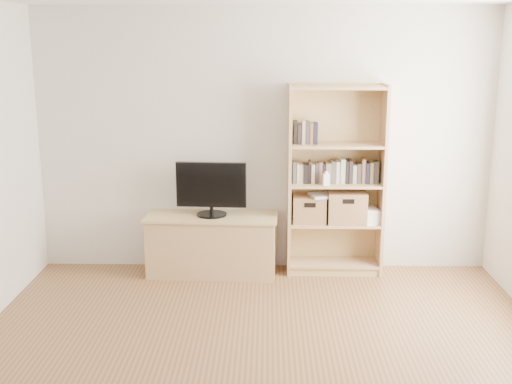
{
  "coord_description": "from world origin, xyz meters",
  "views": [
    {
      "loc": [
        0.03,
        -3.78,
        2.29
      ],
      "look_at": [
        -0.07,
        1.9,
        0.92
      ],
      "focal_mm": 45.0,
      "sensor_mm": 36.0,
      "label": 1
    }
  ],
  "objects_px": {
    "television": "(211,189)",
    "basket_right": "(347,207)",
    "tv_stand": "(212,246)",
    "laptop": "(327,195)",
    "baby_monitor": "(326,179)",
    "basket_left": "(310,209)",
    "bookshelf": "(336,181)"
  },
  "relations": [
    {
      "from": "laptop",
      "to": "baby_monitor",
      "type": "bearing_deg",
      "value": -117.72
    },
    {
      "from": "basket_right",
      "to": "bookshelf",
      "type": "bearing_deg",
      "value": 178.02
    },
    {
      "from": "tv_stand",
      "to": "television",
      "type": "bearing_deg",
      "value": 0.0
    },
    {
      "from": "basket_right",
      "to": "baby_monitor",
      "type": "bearing_deg",
      "value": -155.03
    },
    {
      "from": "tv_stand",
      "to": "basket_right",
      "type": "height_order",
      "value": "basket_right"
    },
    {
      "from": "television",
      "to": "basket_left",
      "type": "distance_m",
      "value": 0.99
    },
    {
      "from": "basket_left",
      "to": "laptop",
      "type": "bearing_deg",
      "value": -3.27
    },
    {
      "from": "tv_stand",
      "to": "basket_left",
      "type": "relative_size",
      "value": 3.89
    },
    {
      "from": "baby_monitor",
      "to": "television",
      "type": "bearing_deg",
      "value": 165.08
    },
    {
      "from": "laptop",
      "to": "basket_left",
      "type": "bearing_deg",
      "value": 159.96
    },
    {
      "from": "television",
      "to": "baby_monitor",
      "type": "bearing_deg",
      "value": 1.85
    },
    {
      "from": "tv_stand",
      "to": "baby_monitor",
      "type": "height_order",
      "value": "baby_monitor"
    },
    {
      "from": "bookshelf",
      "to": "baby_monitor",
      "type": "height_order",
      "value": "bookshelf"
    },
    {
      "from": "bookshelf",
      "to": "laptop",
      "type": "bearing_deg",
      "value": -166.14
    },
    {
      "from": "tv_stand",
      "to": "laptop",
      "type": "relative_size",
      "value": 3.92
    },
    {
      "from": "bookshelf",
      "to": "baby_monitor",
      "type": "bearing_deg",
      "value": -135.0
    },
    {
      "from": "television",
      "to": "basket_left",
      "type": "relative_size",
      "value": 2.12
    },
    {
      "from": "bookshelf",
      "to": "baby_monitor",
      "type": "relative_size",
      "value": 16.41
    },
    {
      "from": "television",
      "to": "basket_right",
      "type": "relative_size",
      "value": 1.82
    },
    {
      "from": "laptop",
      "to": "basket_right",
      "type": "bearing_deg",
      "value": -10.1
    },
    {
      "from": "tv_stand",
      "to": "basket_right",
      "type": "bearing_deg",
      "value": 5.33
    },
    {
      "from": "bookshelf",
      "to": "basket_right",
      "type": "relative_size",
      "value": 5.0
    },
    {
      "from": "baby_monitor",
      "to": "basket_left",
      "type": "distance_m",
      "value": 0.36
    },
    {
      "from": "television",
      "to": "basket_right",
      "type": "height_order",
      "value": "television"
    },
    {
      "from": "laptop",
      "to": "television",
      "type": "bearing_deg",
      "value": 167.63
    },
    {
      "from": "television",
      "to": "baby_monitor",
      "type": "relative_size",
      "value": 5.97
    },
    {
      "from": "baby_monitor",
      "to": "laptop",
      "type": "distance_m",
      "value": 0.19
    },
    {
      "from": "television",
      "to": "basket_left",
      "type": "xyz_separation_m",
      "value": [
        0.96,
        0.06,
        -0.21
      ]
    },
    {
      "from": "basket_right",
      "to": "laptop",
      "type": "xyz_separation_m",
      "value": [
        -0.2,
        -0.02,
        0.12
      ]
    },
    {
      "from": "tv_stand",
      "to": "bookshelf",
      "type": "height_order",
      "value": "bookshelf"
    },
    {
      "from": "tv_stand",
      "to": "basket_right",
      "type": "relative_size",
      "value": 3.34
    },
    {
      "from": "television",
      "to": "basket_left",
      "type": "height_order",
      "value": "television"
    }
  ]
}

